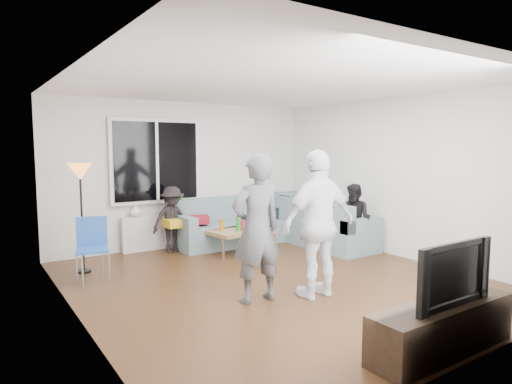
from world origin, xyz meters
TOP-DOWN VIEW (x-y plane):
  - floor at (0.00, 0.00)m, footprint 5.00×5.50m
  - ceiling at (0.00, 0.00)m, footprint 5.00×5.50m
  - wall_back at (0.00, 2.77)m, footprint 5.00×0.04m
  - wall_front at (0.00, -2.77)m, footprint 5.00×0.04m
  - wall_left at (-2.52, 0.00)m, footprint 0.04×5.50m
  - wall_right at (2.52, 0.00)m, footprint 0.04×5.50m
  - window_frame at (-0.60, 2.69)m, footprint 1.62×0.06m
  - window_glass at (-0.60, 2.65)m, footprint 1.50×0.02m
  - window_mullion at (-0.60, 2.64)m, footprint 0.05×0.03m
  - radiator at (-0.60, 2.65)m, footprint 1.30×0.12m
  - potted_plant at (-0.20, 2.62)m, footprint 0.22×0.20m
  - vase at (-1.01, 2.62)m, footprint 0.21×0.21m
  - sofa_back_section at (0.76, 2.27)m, footprint 2.30×0.85m
  - sofa_right_section at (2.02, 1.22)m, footprint 2.00×0.85m
  - sofa_corner at (2.11, 2.27)m, footprint 0.85×0.85m
  - cushion_yellow at (-0.44, 2.25)m, footprint 0.40×0.34m
  - cushion_red at (0.02, 2.33)m, footprint 0.44×0.40m
  - coffee_table at (0.49, 1.63)m, footprint 1.18×0.76m
  - pitcher at (0.46, 1.52)m, footprint 0.17×0.17m
  - side_chair at (-2.05, 1.31)m, footprint 0.48×0.48m
  - floor_lamp at (-2.05, 1.86)m, footprint 0.32×0.32m
  - player_left at (-0.64, -0.52)m, footprint 0.65×0.45m
  - player_right at (0.07, -0.79)m, footprint 1.05×0.44m
  - spectator_right at (2.02, 0.47)m, footprint 0.58×0.67m
  - spectator_back at (-0.48, 2.30)m, footprint 0.75×0.46m
  - tv_console at (0.01, -2.50)m, footprint 1.60×0.40m
  - television at (0.01, -2.50)m, footprint 0.98×0.13m
  - bottle_a at (0.16, 1.73)m, footprint 0.07×0.07m
  - bottle_d at (0.73, 1.53)m, footprint 0.07×0.07m
  - bottle_c at (0.56, 1.82)m, footprint 0.07×0.07m
  - bottle_b at (0.35, 1.49)m, footprint 0.08×0.08m
  - bottle_e at (0.86, 1.78)m, footprint 0.07×0.07m

SIDE VIEW (x-z plane):
  - floor at x=0.00m, z-range -0.04..0.00m
  - coffee_table at x=0.49m, z-range 0.00..0.40m
  - tv_console at x=0.01m, z-range 0.00..0.44m
  - radiator at x=-0.60m, z-range 0.00..0.62m
  - sofa_back_section at x=0.76m, z-range 0.00..0.85m
  - sofa_right_section at x=2.02m, z-range 0.00..0.85m
  - sofa_corner at x=2.11m, z-range 0.00..0.85m
  - side_chair at x=-2.05m, z-range 0.00..0.86m
  - pitcher at x=0.46m, z-range 0.40..0.57m
  - bottle_a at x=0.16m, z-range 0.40..0.59m
  - bottle_c at x=0.56m, z-range 0.40..0.62m
  - cushion_yellow at x=-0.44m, z-range 0.44..0.58m
  - cushion_red at x=0.02m, z-range 0.45..0.57m
  - bottle_e at x=0.86m, z-range 0.40..0.62m
  - bottle_b at x=0.35m, z-range 0.40..0.63m
  - bottle_d at x=0.73m, z-range 0.40..0.64m
  - spectator_back at x=-0.48m, z-range 0.00..1.13m
  - spectator_right at x=2.02m, z-range 0.00..1.18m
  - vase at x=-1.01m, z-range 0.62..0.81m
  - television at x=0.01m, z-range 0.44..1.01m
  - floor_lamp at x=-2.05m, z-range 0.00..1.56m
  - potted_plant at x=-0.20m, z-range 0.62..0.97m
  - player_left at x=-0.64m, z-range 0.00..1.73m
  - player_right at x=0.07m, z-range 0.00..1.78m
  - wall_back at x=0.00m, z-range 0.00..2.60m
  - wall_front at x=0.00m, z-range 0.00..2.60m
  - wall_left at x=-2.52m, z-range 0.00..2.60m
  - wall_right at x=2.52m, z-range 0.00..2.60m
  - window_frame at x=-0.60m, z-range 0.81..2.29m
  - window_glass at x=-0.60m, z-range 0.88..2.23m
  - window_mullion at x=-0.60m, z-range 0.88..2.23m
  - ceiling at x=0.00m, z-range 2.60..2.64m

